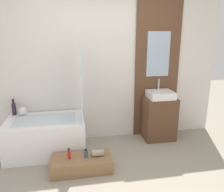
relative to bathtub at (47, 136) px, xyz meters
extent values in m
cube|color=silver|center=(0.93, 0.42, 1.02)|extent=(4.20, 0.06, 2.60)
cube|color=brown|center=(1.93, 0.37, 1.02)|extent=(0.80, 0.03, 2.60)
cube|color=#9EB2C6|center=(1.93, 0.35, 1.21)|extent=(0.41, 0.01, 0.77)
cube|color=white|center=(0.00, 0.00, 0.00)|extent=(1.18, 0.74, 0.56)
cube|color=silver|center=(0.00, 0.00, 0.27)|extent=(0.92, 0.52, 0.01)
cube|color=silver|center=(0.56, -0.08, 0.90)|extent=(0.01, 0.54, 1.24)
cube|color=olive|center=(0.52, -0.59, -0.18)|extent=(0.82, 0.39, 0.20)
cube|color=brown|center=(1.93, 0.15, 0.10)|extent=(0.54, 0.40, 0.76)
cube|color=white|center=(1.93, 0.15, 0.54)|extent=(0.43, 0.38, 0.12)
cylinder|color=silver|center=(1.93, 0.26, 0.69)|extent=(0.02, 0.02, 0.19)
cylinder|color=#2D1E33|center=(-0.51, 0.29, 0.37)|extent=(0.07, 0.07, 0.19)
cylinder|color=#2D1E33|center=(-0.51, 0.29, 0.51)|extent=(0.04, 0.04, 0.08)
sphere|color=silver|center=(-0.37, 0.25, 0.34)|extent=(0.14, 0.14, 0.14)
cylinder|color=red|center=(0.35, -0.59, -0.02)|extent=(0.04, 0.04, 0.13)
cylinder|color=black|center=(0.35, -0.59, 0.06)|extent=(0.03, 0.03, 0.03)
cylinder|color=#2D567A|center=(0.58, -0.59, -0.04)|extent=(0.05, 0.05, 0.10)
cylinder|color=black|center=(0.58, -0.59, 0.02)|extent=(0.03, 0.03, 0.02)
cylinder|color=gray|center=(0.74, -0.59, -0.04)|extent=(0.16, 0.09, 0.09)
camera|label=1|loc=(0.45, -3.27, 1.51)|focal=35.00mm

